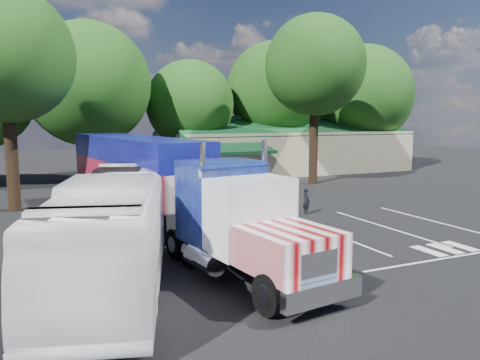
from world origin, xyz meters
name	(u,v)px	position (x,y,z in m)	size (l,w,h in m)	color
ground	(221,215)	(0.00, 0.00, 0.00)	(120.00, 120.00, 0.00)	black
event_hall	(282,149)	(13.74, 17.81, 2.21)	(24.20, 14.12, 5.55)	tan
tree_row_c	(88,84)	(-5.00, 16.20, 8.04)	(10.00, 10.00, 13.05)	black
tree_row_d	(190,104)	(4.00, 17.50, 6.58)	(8.00, 8.00, 10.60)	black
tree_row_e	(275,90)	(13.00, 18.00, 8.09)	(9.60, 9.60, 12.90)	black
tree_row_f	(363,95)	(23.00, 16.80, 7.79)	(10.40, 10.40, 13.00)	black
tree_near_left	(5,56)	(-10.50, 6.00, 8.81)	(7.60, 7.60, 12.65)	black
tree_near_right	(315,66)	(11.50, 8.50, 9.46)	(8.00, 8.00, 13.50)	black
semi_truck	(155,176)	(-4.13, -1.79, 2.60)	(5.71, 22.14, 4.60)	black
woman	(306,201)	(4.50, -1.65, 0.75)	(0.54, 0.36, 1.49)	black
bicycle	(287,195)	(5.50, 2.32, 0.43)	(0.57, 1.62, 0.85)	black
tour_bus	(116,226)	(-7.00, -8.00, 1.77)	(2.97, 12.67, 3.53)	white
silver_sedan	(230,176)	(5.00, 10.50, 0.77)	(1.64, 4.70, 1.55)	#9D9FA5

